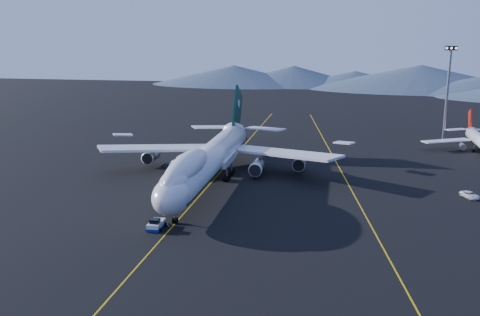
% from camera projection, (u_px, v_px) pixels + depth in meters
% --- Properties ---
extents(ground, '(500.00, 500.00, 0.00)m').
position_uv_depth(ground, '(210.00, 183.00, 120.84)').
color(ground, black).
rests_on(ground, ground).
extents(taxiway_line_main, '(0.25, 220.00, 0.01)m').
position_uv_depth(taxiway_line_main, '(210.00, 183.00, 120.84)').
color(taxiway_line_main, gold).
rests_on(taxiway_line_main, ground).
extents(taxiway_line_side, '(28.08, 198.09, 0.01)m').
position_uv_depth(taxiway_line_side, '(345.00, 178.00, 125.00)').
color(taxiway_line_side, gold).
rests_on(taxiway_line_side, ground).
extents(boeing_747, '(59.62, 72.43, 19.37)m').
position_uv_depth(boeing_747, '(210.00, 158.00, 119.55)').
color(boeing_747, silver).
rests_on(boeing_747, ground).
extents(pushback_tug, '(2.63, 4.51, 1.95)m').
position_uv_depth(pushback_tug, '(156.00, 225.00, 92.92)').
color(pushback_tug, silver).
rests_on(pushback_tug, ground).
extents(service_van, '(3.95, 5.12, 1.29)m').
position_uv_depth(service_van, '(470.00, 195.00, 110.14)').
color(service_van, white).
rests_on(service_van, ground).
extents(floodlight_mast, '(3.63, 2.72, 29.40)m').
position_uv_depth(floodlight_mast, '(447.00, 94.00, 165.20)').
color(floodlight_mast, black).
rests_on(floodlight_mast, ground).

